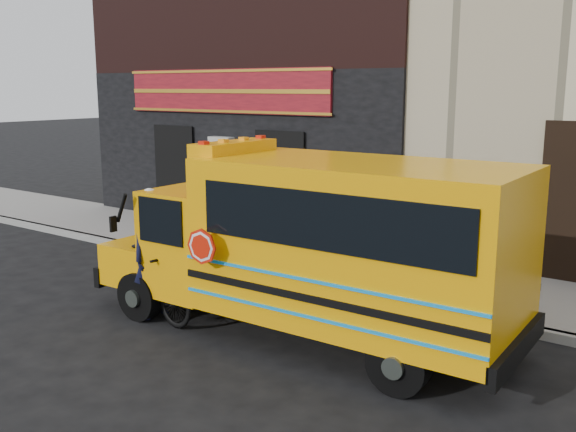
% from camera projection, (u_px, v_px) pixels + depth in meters
% --- Properties ---
extents(ground, '(120.00, 120.00, 0.00)m').
position_uv_depth(ground, '(241.00, 336.00, 9.85)').
color(ground, black).
rests_on(ground, ground).
extents(curb, '(40.00, 0.20, 0.15)m').
position_uv_depth(curb, '(331.00, 289.00, 11.91)').
color(curb, gray).
rests_on(curb, ground).
extents(sidewalk, '(40.00, 3.00, 0.15)m').
position_uv_depth(sidewalk, '(369.00, 270.00, 13.11)').
color(sidewalk, gray).
rests_on(sidewalk, ground).
extents(school_bus, '(6.94, 2.49, 2.92)m').
position_uv_depth(school_bus, '(318.00, 242.00, 9.45)').
color(school_bus, black).
rests_on(school_bus, ground).
extents(bicycle, '(2.06, 0.80, 1.20)m').
position_uv_depth(bicycle, '(151.00, 284.00, 10.46)').
color(bicycle, black).
rests_on(bicycle, ground).
extents(cyclist, '(0.55, 0.78, 2.02)m').
position_uv_depth(cyclist, '(152.00, 259.00, 10.42)').
color(cyclist, black).
rests_on(cyclist, ground).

